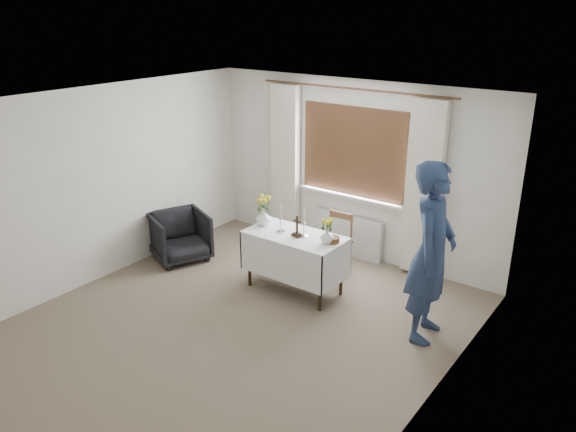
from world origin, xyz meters
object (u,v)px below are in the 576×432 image
Objects in this scene: armchair at (180,237)px; person at (432,253)px; wooden_cross at (297,226)px; altar_table at (295,263)px; flower_vase_right at (327,236)px; flower_vase_left at (264,217)px; wooden_chair at (334,244)px.

armchair is 0.38× the size of person.
person is at bearing -63.23° from armchair.
altar_table is at bearing 169.24° from wooden_cross.
wooden_cross is 0.41m from flower_vase_right.
armchair is at bearing -170.17° from flower_vase_left.
person reaches higher than armchair.
person reaches higher than wooden_chair.
wooden_cross is (-0.07, -0.77, 0.48)m from wooden_chair.
person reaches higher than altar_table.
flower_vase_left is (-0.56, 0.06, -0.03)m from wooden_cross.
wooden_cross is (1.90, 0.17, 0.55)m from armchair.
flower_vase_left is at bearing -56.76° from armchair.
altar_table is at bearing 81.62° from person.
wooden_chair reaches higher than armchair.
altar_table is 1.85m from person.
flower_vase_right is at bearing -61.26° from armchair.
flower_vase_left reaches higher than wooden_chair.
altar_table is 1.51× the size of wooden_chair.
armchair is at bearing -156.67° from wooden_chair.
flower_vase_left is (-0.63, -0.71, 0.45)m from wooden_chair.
flower_vase_left is at bearing -170.26° from wooden_cross.
altar_table is 1.64× the size of armchair.
wooden_chair is (0.12, 0.75, 0.03)m from altar_table.
wooden_chair is at bearing 57.00° from person.
person is at bearing -0.17° from flower_vase_right.
wooden_cross is at bearing -97.45° from wooden_chair.
flower_vase_right is at bearing -67.63° from wooden_chair.
person is (1.63, -0.73, 0.58)m from wooden_chair.
wooden_chair is 0.91m from wooden_cross.
wooden_chair is 4.86× the size of flower_vase_right.
armchair is 3.66m from person.
flower_vase_right reaches higher than armchair.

